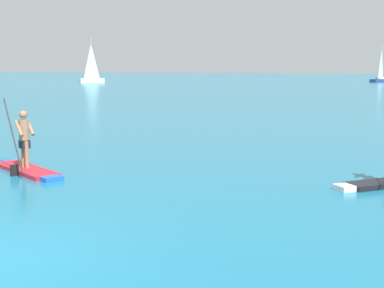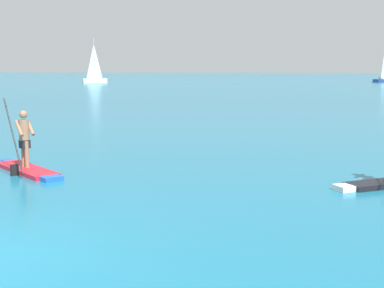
{
  "view_description": "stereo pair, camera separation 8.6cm",
  "coord_description": "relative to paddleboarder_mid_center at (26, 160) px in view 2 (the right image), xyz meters",
  "views": [
    {
      "loc": [
        4.6,
        -6.39,
        2.75
      ],
      "look_at": [
        1.81,
        7.91,
        0.61
      ],
      "focal_mm": 49.43,
      "sensor_mm": 36.0,
      "label": 1
    },
    {
      "loc": [
        4.69,
        -6.37,
        2.75
      ],
      "look_at": [
        1.81,
        7.91,
        0.61
      ],
      "focal_mm": 49.43,
      "sensor_mm": 36.0,
      "label": 2
    }
  ],
  "objects": [
    {
      "name": "paddleboarder_mid_center",
      "position": [
        0.0,
        0.0,
        0.0
      ],
      "size": [
        2.9,
        2.41,
        1.99
      ],
      "rotation": [
        0.0,
        0.0,
        -0.67
      ],
      "color": "red",
      "rests_on": "ground"
    },
    {
      "name": "sailboat_left_horizon",
      "position": [
        -26.81,
        72.09,
        0.83
      ],
      "size": [
        3.85,
        3.3,
        7.51
      ],
      "rotation": [
        0.0,
        0.0,
        0.66
      ],
      "color": "white",
      "rests_on": "ground"
    },
    {
      "name": "sailboat_right_horizon",
      "position": [
        21.6,
        85.81,
        0.65
      ],
      "size": [
        3.97,
        4.14,
        6.55
      ],
      "rotation": [
        0.0,
        0.0,
        3.96
      ],
      "color": "navy",
      "rests_on": "ground"
    }
  ]
}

